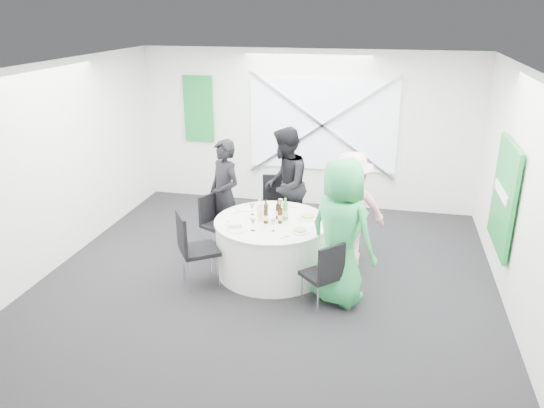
% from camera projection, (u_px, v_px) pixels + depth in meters
% --- Properties ---
extents(floor, '(6.00, 6.00, 0.00)m').
position_uv_depth(floor, '(269.00, 278.00, 7.22)').
color(floor, black).
rests_on(floor, ground).
extents(ceiling, '(6.00, 6.00, 0.00)m').
position_uv_depth(ceiling, '(268.00, 67.00, 6.23)').
color(ceiling, white).
rests_on(ceiling, wall_back).
extents(wall_back, '(6.00, 0.00, 6.00)m').
position_uv_depth(wall_back, '(306.00, 129.00, 9.47)').
color(wall_back, white).
rests_on(wall_back, floor).
extents(wall_front, '(6.00, 0.00, 6.00)m').
position_uv_depth(wall_front, '(180.00, 300.00, 3.98)').
color(wall_front, white).
rests_on(wall_front, floor).
extents(wall_left, '(0.00, 6.00, 6.00)m').
position_uv_depth(wall_left, '(58.00, 165.00, 7.34)').
color(wall_left, white).
rests_on(wall_left, floor).
extents(wall_right, '(0.00, 6.00, 6.00)m').
position_uv_depth(wall_right, '(522.00, 197.00, 6.11)').
color(wall_right, white).
rests_on(wall_right, floor).
extents(window_panel, '(2.60, 0.03, 1.60)m').
position_uv_depth(window_panel, '(323.00, 125.00, 9.33)').
color(window_panel, silver).
rests_on(window_panel, wall_back).
extents(window_brace_a, '(2.63, 0.05, 1.84)m').
position_uv_depth(window_brace_a, '(322.00, 126.00, 9.30)').
color(window_brace_a, silver).
rests_on(window_brace_a, window_panel).
extents(window_brace_b, '(2.63, 0.05, 1.84)m').
position_uv_depth(window_brace_b, '(322.00, 126.00, 9.30)').
color(window_brace_b, silver).
rests_on(window_brace_b, window_panel).
extents(green_banner, '(0.55, 0.04, 1.20)m').
position_uv_depth(green_banner, '(198.00, 109.00, 9.72)').
color(green_banner, '#167129').
rests_on(green_banner, wall_back).
extents(green_sign, '(0.05, 1.20, 1.40)m').
position_uv_depth(green_sign, '(504.00, 196.00, 6.75)').
color(green_sign, '#17812E').
rests_on(green_sign, wall_right).
extents(banquet_table, '(1.56, 1.56, 0.76)m').
position_uv_depth(banquet_table, '(272.00, 246.00, 7.27)').
color(banquet_table, silver).
rests_on(banquet_table, floor).
extents(chair_back, '(0.51, 0.52, 0.98)m').
position_uv_depth(chair_back, '(276.00, 202.00, 8.36)').
color(chair_back, black).
rests_on(chair_back, floor).
extents(chair_back_left, '(0.53, 0.52, 0.86)m').
position_uv_depth(chair_back_left, '(214.00, 219.00, 7.87)').
color(chair_back_left, black).
rests_on(chair_back_left, floor).
extents(chair_back_right, '(0.62, 0.62, 0.96)m').
position_uv_depth(chair_back_right, '(343.00, 219.00, 7.70)').
color(chair_back_right, black).
rests_on(chair_back_right, floor).
extents(chair_front_right, '(0.57, 0.57, 0.89)m').
position_uv_depth(chair_front_right, '(325.00, 271.00, 6.29)').
color(chair_front_right, black).
rests_on(chair_front_right, floor).
extents(chair_front_left, '(0.65, 0.65, 1.02)m').
position_uv_depth(chair_front_left, '(192.00, 244.00, 6.81)').
color(chair_front_left, black).
rests_on(chair_front_left, floor).
extents(person_man_back_left, '(0.73, 0.69, 1.67)m').
position_uv_depth(person_man_back_left, '(225.00, 195.00, 7.87)').
color(person_man_back_left, black).
rests_on(person_man_back_left, floor).
extents(person_man_back, '(0.52, 0.89, 1.79)m').
position_uv_depth(person_man_back, '(285.00, 185.00, 8.11)').
color(person_man_back, black).
rests_on(person_man_back, floor).
extents(person_woman_pink, '(1.17, 0.90, 1.64)m').
position_uv_depth(person_woman_pink, '(350.00, 210.00, 7.34)').
color(person_woman_pink, pink).
rests_on(person_woman_pink, floor).
extents(person_woman_green, '(1.07, 0.96, 1.84)m').
position_uv_depth(person_woman_green, '(341.00, 232.00, 6.36)').
color(person_woman_green, green).
rests_on(person_woman_green, floor).
extents(plate_back, '(0.29, 0.29, 0.01)m').
position_uv_depth(plate_back, '(274.00, 205.00, 7.66)').
color(plate_back, white).
rests_on(plate_back, banquet_table).
extents(plate_back_left, '(0.30, 0.30, 0.01)m').
position_uv_depth(plate_back_left, '(246.00, 208.00, 7.56)').
color(plate_back_left, white).
rests_on(plate_back_left, banquet_table).
extents(plate_back_right, '(0.27, 0.27, 0.04)m').
position_uv_depth(plate_back_right, '(308.00, 217.00, 7.23)').
color(plate_back_right, white).
rests_on(plate_back_right, banquet_table).
extents(plate_front_right, '(0.26, 0.26, 0.04)m').
position_uv_depth(plate_front_right, '(300.00, 230.00, 6.79)').
color(plate_front_right, white).
rests_on(plate_front_right, banquet_table).
extents(plate_front_left, '(0.26, 0.26, 0.01)m').
position_uv_depth(plate_front_left, '(238.00, 229.00, 6.84)').
color(plate_front_left, white).
rests_on(plate_front_left, banquet_table).
extents(napkin, '(0.20, 0.17, 0.05)m').
position_uv_depth(napkin, '(234.00, 225.00, 6.89)').
color(napkin, silver).
rests_on(napkin, plate_front_left).
extents(beer_bottle_a, '(0.06, 0.06, 0.26)m').
position_uv_depth(beer_bottle_a, '(266.00, 211.00, 7.18)').
color(beer_bottle_a, '#351F09').
rests_on(beer_bottle_a, banquet_table).
extents(beer_bottle_b, '(0.06, 0.06, 0.27)m').
position_uv_depth(beer_bottle_b, '(278.00, 212.00, 7.16)').
color(beer_bottle_b, '#351F09').
rests_on(beer_bottle_b, banquet_table).
extents(beer_bottle_c, '(0.06, 0.06, 0.27)m').
position_uv_depth(beer_bottle_c, '(280.00, 216.00, 7.02)').
color(beer_bottle_c, '#351F09').
rests_on(beer_bottle_c, banquet_table).
extents(beer_bottle_d, '(0.06, 0.06, 0.26)m').
position_uv_depth(beer_bottle_d, '(266.00, 216.00, 7.02)').
color(beer_bottle_d, '#351F09').
rests_on(beer_bottle_d, banquet_table).
extents(green_water_bottle, '(0.08, 0.08, 0.31)m').
position_uv_depth(green_water_bottle, '(285.00, 211.00, 7.12)').
color(green_water_bottle, green).
rests_on(green_water_bottle, banquet_table).
extents(clear_water_bottle, '(0.08, 0.08, 0.30)m').
position_uv_depth(clear_water_bottle, '(260.00, 212.00, 7.10)').
color(clear_water_bottle, white).
rests_on(clear_water_bottle, banquet_table).
extents(wine_glass_a, '(0.07, 0.07, 0.17)m').
position_uv_depth(wine_glass_a, '(273.00, 222.00, 6.76)').
color(wine_glass_a, white).
rests_on(wine_glass_a, banquet_table).
extents(wine_glass_b, '(0.07, 0.07, 0.17)m').
position_uv_depth(wine_glass_b, '(281.00, 202.00, 7.45)').
color(wine_glass_b, white).
rests_on(wine_glass_b, banquet_table).
extents(wine_glass_c, '(0.07, 0.07, 0.17)m').
position_uv_depth(wine_glass_c, '(252.00, 206.00, 7.29)').
color(wine_glass_c, white).
rests_on(wine_glass_c, banquet_table).
extents(wine_glass_d, '(0.07, 0.07, 0.17)m').
position_uv_depth(wine_glass_d, '(253.00, 222.00, 6.78)').
color(wine_glass_d, white).
rests_on(wine_glass_d, banquet_table).
extents(fork_a, '(0.10, 0.13, 0.01)m').
position_uv_depth(fork_a, '(229.00, 223.00, 7.05)').
color(fork_a, silver).
rests_on(fork_a, banquet_table).
extents(knife_a, '(0.10, 0.13, 0.01)m').
position_uv_depth(knife_a, '(239.00, 232.00, 6.76)').
color(knife_a, silver).
rests_on(knife_a, banquet_table).
extents(fork_b, '(0.09, 0.14, 0.01)m').
position_uv_depth(fork_b, '(315.00, 221.00, 7.13)').
color(fork_b, silver).
rests_on(fork_b, banquet_table).
extents(knife_b, '(0.09, 0.14, 0.01)m').
position_uv_depth(knife_b, '(306.00, 212.00, 7.44)').
color(knife_b, silver).
rests_on(knife_b, banquet_table).
extents(fork_c, '(0.09, 0.13, 0.01)m').
position_uv_depth(fork_c, '(254.00, 207.00, 7.61)').
color(fork_c, silver).
rests_on(fork_c, banquet_table).
extents(knife_c, '(0.10, 0.13, 0.01)m').
position_uv_depth(knife_c, '(236.00, 213.00, 7.40)').
color(knife_c, silver).
rests_on(knife_c, banquet_table).
extents(fork_d, '(0.12, 0.12, 0.01)m').
position_uv_depth(fork_d, '(284.00, 237.00, 6.61)').
color(fork_d, silver).
rests_on(fork_d, banquet_table).
extents(knife_d, '(0.10, 0.13, 0.01)m').
position_uv_depth(knife_d, '(311.00, 229.00, 6.87)').
color(knife_d, silver).
rests_on(knife_d, banquet_table).
extents(fork_e, '(0.15, 0.02, 0.01)m').
position_uv_depth(fork_e, '(292.00, 207.00, 7.60)').
color(fork_e, silver).
rests_on(fork_e, banquet_table).
extents(knife_e, '(0.15, 0.03, 0.01)m').
position_uv_depth(knife_e, '(265.00, 206.00, 7.66)').
color(knife_e, silver).
rests_on(knife_e, banquet_table).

